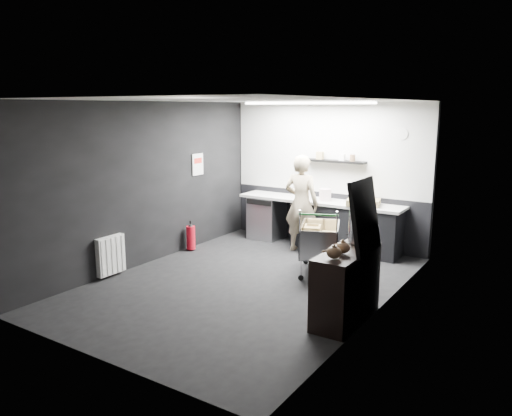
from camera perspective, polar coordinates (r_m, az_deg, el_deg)
The scene contains 22 objects.
floor at distance 7.59m, azimuth -1.07°, elevation -8.60°, with size 5.50×5.50×0.00m, color black.
ceiling at distance 7.13m, azimuth -1.15°, elevation 12.23°, with size 5.50×5.50×0.00m, color silver.
wall_back at distance 9.61m, azimuth 8.14°, elevation 3.86°, with size 5.50×5.50×0.00m, color black.
wall_front at distance 5.24m, azimuth -18.23°, elevation -2.98°, with size 5.50×5.50×0.00m, color black.
wall_left at distance 8.51m, azimuth -12.35°, elevation 2.73°, with size 5.50×5.50×0.00m, color black.
wall_right at distance 6.35m, azimuth 14.00°, elevation -0.27°, with size 5.50×5.50×0.00m, color black.
kitchen_wall_panel at distance 9.54m, azimuth 8.17°, elevation 6.83°, with size 3.95×0.02×1.70m, color silver.
dado_panel at distance 9.74m, azimuth 7.95°, elevation -1.11°, with size 3.95×0.02×1.00m, color black.
floating_shelf at distance 9.38m, azimuth 8.96°, elevation 5.31°, with size 1.20×0.22×0.04m, color black.
wall_clock at distance 9.01m, azimuth 16.37°, elevation 8.13°, with size 0.20×0.20×0.03m, color white.
poster at distance 9.42m, azimuth -6.69°, elevation 4.97°, with size 0.02×0.30×0.40m, color silver.
poster_red_band at distance 9.41m, azimuth -6.67°, elevation 5.39°, with size 0.01×0.22×0.10m, color red.
radiator at distance 8.08m, azimuth -16.28°, elevation -5.20°, with size 0.10×0.50×0.60m, color white.
ceiling_strip at distance 8.72m, azimuth 5.84°, elevation 11.85°, with size 2.40×0.20×0.04m, color white.
prep_counter at distance 9.42m, azimuth 7.88°, elevation -1.81°, with size 3.20×0.61×0.90m.
person at distance 9.05m, azimuth 5.20°, elevation 0.50°, with size 0.65×0.43×1.78m, color beige.
shopping_cart at distance 7.97m, azimuth 7.27°, elevation -3.86°, with size 0.92×1.18×1.07m.
sideboard at distance 6.29m, azimuth 10.50°, elevation -7.64°, with size 0.51×1.19×1.78m.
fire_extinguisher at distance 9.27m, azimuth -7.46°, elevation -3.28°, with size 0.16×0.16×0.53m.
cardboard_box at distance 8.99m, azimuth 12.18°, elevation 0.64°, with size 0.56×0.42×0.11m, color #988351.
pink_tub at distance 9.32m, azimuth 7.91°, elevation 1.51°, with size 0.22×0.22×0.22m, color silver.
white_container at distance 9.44m, azimuth 5.70°, elevation 1.49°, with size 0.17×0.13×0.15m, color white.
Camera 1 is at (4.00, -5.90, 2.61)m, focal length 35.00 mm.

